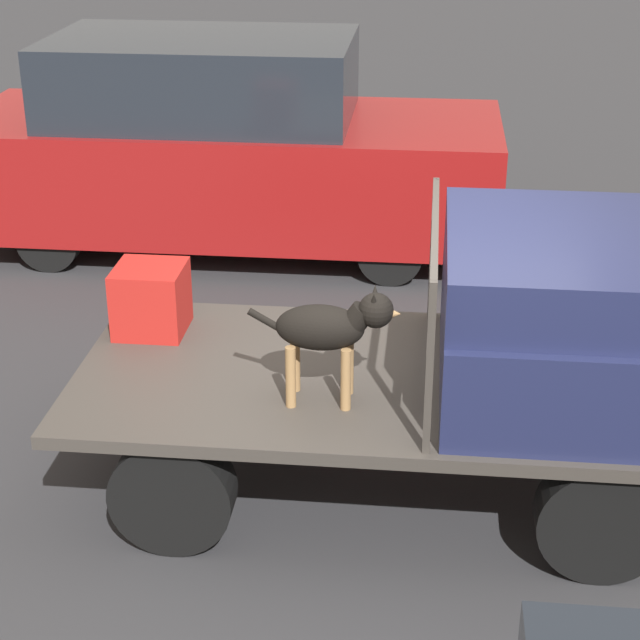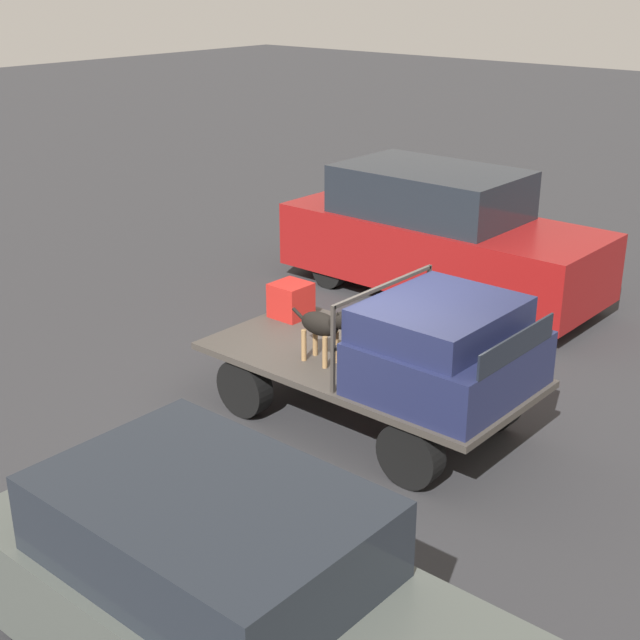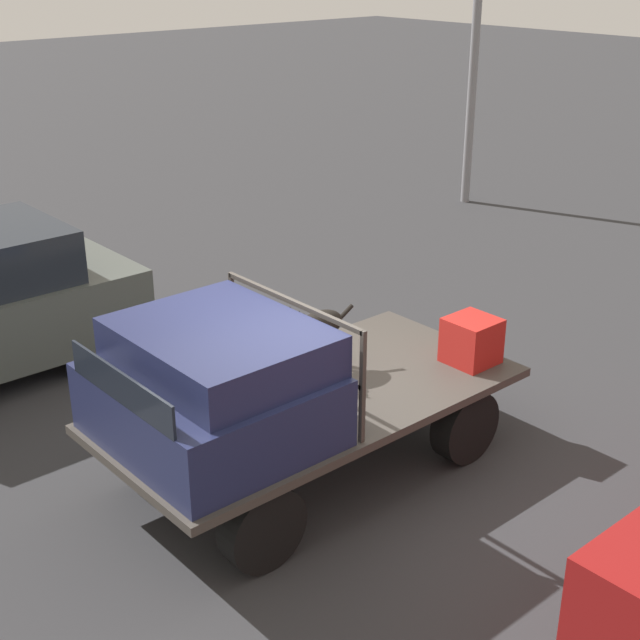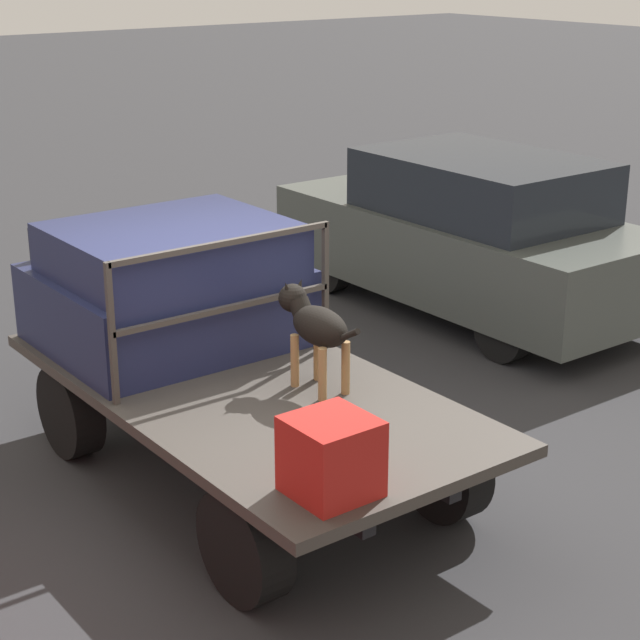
% 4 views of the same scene
% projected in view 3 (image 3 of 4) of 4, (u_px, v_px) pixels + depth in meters
% --- Properties ---
extents(ground_plane, '(80.00, 80.00, 0.00)m').
position_uv_depth(ground_plane, '(313.00, 469.00, 8.35)').
color(ground_plane, '#2D2D30').
extents(flatbed_truck, '(3.88, 1.92, 0.78)m').
position_uv_depth(flatbed_truck, '(313.00, 415.00, 8.12)').
color(flatbed_truck, black).
rests_on(flatbed_truck, ground).
extents(truck_cab, '(1.60, 1.80, 0.95)m').
position_uv_depth(truck_cab, '(214.00, 386.00, 7.23)').
color(truck_cab, '#1E2347').
rests_on(truck_cab, flatbed_truck).
extents(truck_headboard, '(0.04, 1.80, 0.99)m').
position_uv_depth(truck_headboard, '(292.00, 336.00, 7.65)').
color(truck_headboard, '#3D3833').
rests_on(truck_headboard, flatbed_truck).
extents(dog, '(0.88, 0.26, 0.72)m').
position_uv_depth(dog, '(314.00, 327.00, 8.31)').
color(dog, '#9E7547').
rests_on(dog, flatbed_truck).
extents(cargo_crate, '(0.45, 0.45, 0.45)m').
position_uv_depth(cargo_crate, '(471.00, 341.00, 8.60)').
color(cargo_crate, '#AD1E19').
rests_on(cargo_crate, flatbed_truck).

